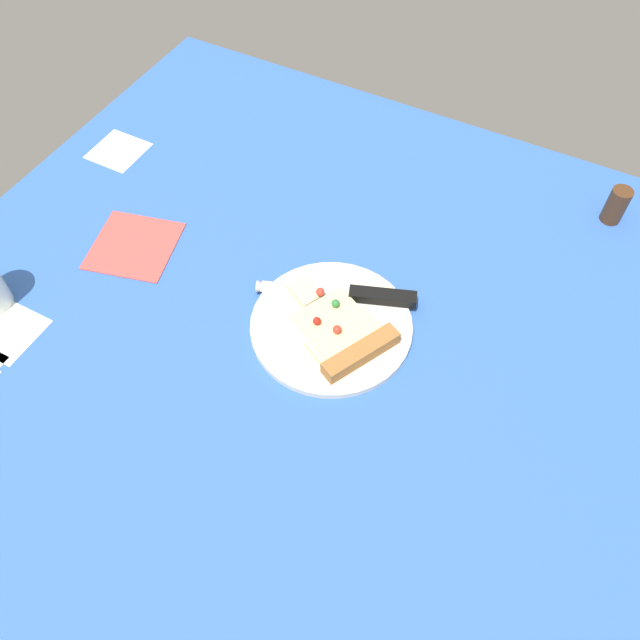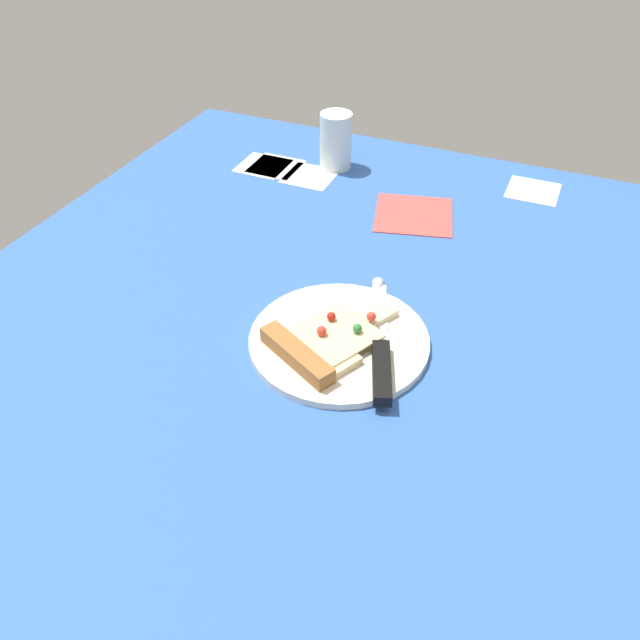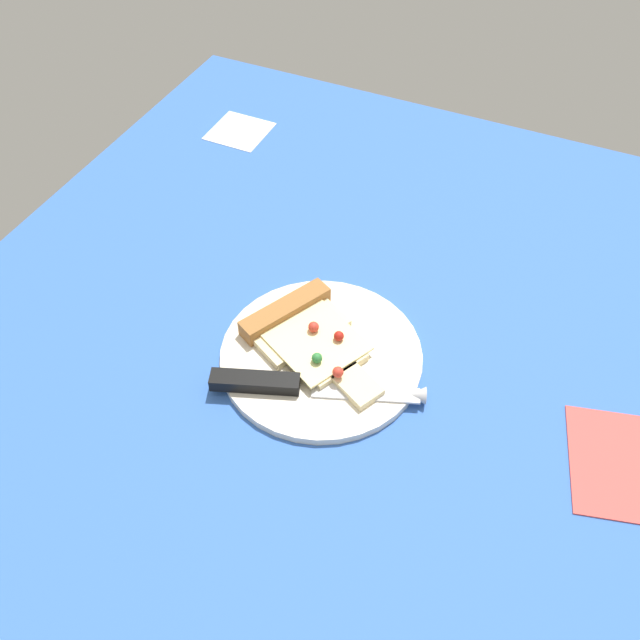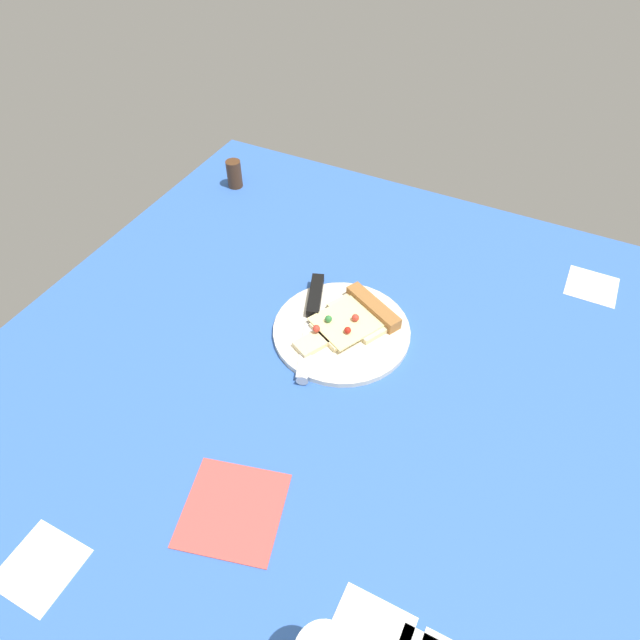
# 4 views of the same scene
# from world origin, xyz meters

# --- Properties ---
(ground_plane) EXTENTS (1.11, 1.11, 0.03)m
(ground_plane) POSITION_xyz_m (0.00, 0.00, -0.01)
(ground_plane) COLOR #3360B7
(ground_plane) RESTS_ON ground
(plate) EXTENTS (0.24, 0.24, 0.01)m
(plate) POSITION_xyz_m (-0.07, -0.02, 0.01)
(plate) COLOR silver
(plate) RESTS_ON ground_plane
(pizza_slice) EXTENTS (0.19, 0.15, 0.03)m
(pizza_slice) POSITION_xyz_m (-0.09, -0.01, 0.02)
(pizza_slice) COLOR beige
(pizza_slice) RESTS_ON plate
(knife) EXTENTS (0.23, 0.10, 0.02)m
(knife) POSITION_xyz_m (-0.07, -0.08, 0.02)
(knife) COLOR silver
(knife) RESTS_ON plate
(pepper_shaker) EXTENTS (0.03, 0.03, 0.06)m
(pepper_shaker) POSITION_xyz_m (-0.38, -0.43, 0.03)
(pepper_shaker) COLOR #4C2D19
(pepper_shaker) RESTS_ON ground_plane
(napkin) EXTENTS (0.16, 0.16, 0.00)m
(napkin) POSITION_xyz_m (0.28, -0.01, 0.00)
(napkin) COLOR #E54C47
(napkin) RESTS_ON ground_plane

